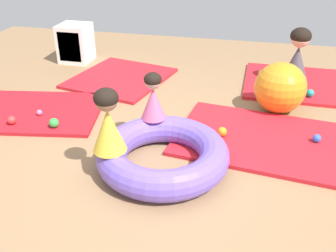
{
  "coord_description": "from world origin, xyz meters",
  "views": [
    {
      "loc": [
        0.81,
        -2.89,
        1.97
      ],
      "look_at": [
        0.14,
        0.06,
        0.31
      ],
      "focal_mm": 40.96,
      "sensor_mm": 36.0,
      "label": 1
    }
  ],
  "objects_px": {
    "play_ball_orange": "(222,132)",
    "child_in_yellow": "(108,121)",
    "play_ball_blue": "(317,138)",
    "play_ball_red": "(12,120)",
    "play_ball_pink": "(39,113)",
    "inflatable_cushion": "(163,154)",
    "play_ball_teal": "(310,93)",
    "adult_seated": "(297,56)",
    "storage_cube": "(75,43)",
    "child_in_pink": "(153,96)",
    "play_ball_green": "(54,123)",
    "exercise_ball_large": "(280,88)",
    "play_ball_yellow": "(261,73)"
  },
  "relations": [
    {
      "from": "play_ball_orange",
      "to": "child_in_yellow",
      "type": "bearing_deg",
      "value": -136.42
    },
    {
      "from": "play_ball_blue",
      "to": "play_ball_red",
      "type": "xyz_separation_m",
      "value": [
        -3.09,
        -0.34,
        0.01
      ]
    },
    {
      "from": "child_in_yellow",
      "to": "play_ball_orange",
      "type": "distance_m",
      "value": 1.27
    },
    {
      "from": "child_in_yellow",
      "to": "play_ball_pink",
      "type": "bearing_deg",
      "value": 66.22
    },
    {
      "from": "inflatable_cushion",
      "to": "play_ball_teal",
      "type": "xyz_separation_m",
      "value": [
        1.4,
        1.78,
        -0.04
      ]
    },
    {
      "from": "adult_seated",
      "to": "storage_cube",
      "type": "height_order",
      "value": "adult_seated"
    },
    {
      "from": "child_in_pink",
      "to": "play_ball_green",
      "type": "distance_m",
      "value": 1.14
    },
    {
      "from": "child_in_pink",
      "to": "exercise_ball_large",
      "type": "relative_size",
      "value": 0.8
    },
    {
      "from": "play_ball_yellow",
      "to": "storage_cube",
      "type": "height_order",
      "value": "storage_cube"
    },
    {
      "from": "play_ball_pink",
      "to": "play_ball_blue",
      "type": "height_order",
      "value": "play_ball_blue"
    },
    {
      "from": "inflatable_cushion",
      "to": "play_ball_green",
      "type": "xyz_separation_m",
      "value": [
        -1.26,
        0.38,
        -0.04
      ]
    },
    {
      "from": "play_ball_orange",
      "to": "play_ball_red",
      "type": "distance_m",
      "value": 2.2
    },
    {
      "from": "adult_seated",
      "to": "play_ball_red",
      "type": "xyz_separation_m",
      "value": [
        -2.96,
        -1.88,
        -0.3
      ]
    },
    {
      "from": "exercise_ball_large",
      "to": "storage_cube",
      "type": "xyz_separation_m",
      "value": [
        -2.98,
        1.07,
        -0.01
      ]
    },
    {
      "from": "play_ball_green",
      "to": "exercise_ball_large",
      "type": "bearing_deg",
      "value": 23.65
    },
    {
      "from": "exercise_ball_large",
      "to": "play_ball_pink",
      "type": "bearing_deg",
      "value": -163.06
    },
    {
      "from": "child_in_yellow",
      "to": "play_ball_pink",
      "type": "relative_size",
      "value": 8.61
    },
    {
      "from": "play_ball_yellow",
      "to": "storage_cube",
      "type": "bearing_deg",
      "value": 178.05
    },
    {
      "from": "child_in_pink",
      "to": "play_ball_red",
      "type": "xyz_separation_m",
      "value": [
        -1.53,
        -0.07,
        -0.4
      ]
    },
    {
      "from": "inflatable_cushion",
      "to": "adult_seated",
      "type": "distance_m",
      "value": 2.56
    },
    {
      "from": "child_in_yellow",
      "to": "inflatable_cushion",
      "type": "bearing_deg",
      "value": -48.79
    },
    {
      "from": "play_ball_green",
      "to": "storage_cube",
      "type": "bearing_deg",
      "value": 108.88
    },
    {
      "from": "play_ball_blue",
      "to": "play_ball_pink",
      "type": "bearing_deg",
      "value": -178.34
    },
    {
      "from": "play_ball_blue",
      "to": "play_ball_teal",
      "type": "relative_size",
      "value": 0.85
    },
    {
      "from": "storage_cube",
      "to": "inflatable_cushion",
      "type": "bearing_deg",
      "value": -51.32
    },
    {
      "from": "child_in_pink",
      "to": "storage_cube",
      "type": "xyz_separation_m",
      "value": [
        -1.77,
        2.04,
        -0.21
      ]
    },
    {
      "from": "child_in_yellow",
      "to": "play_ball_pink",
      "type": "distance_m",
      "value": 1.49
    },
    {
      "from": "play_ball_blue",
      "to": "play_ball_red",
      "type": "height_order",
      "value": "play_ball_red"
    },
    {
      "from": "inflatable_cushion",
      "to": "play_ball_pink",
      "type": "distance_m",
      "value": 1.66
    },
    {
      "from": "child_in_yellow",
      "to": "play_ball_green",
      "type": "xyz_separation_m",
      "value": [
        -0.86,
        0.61,
        -0.44
      ]
    },
    {
      "from": "play_ball_yellow",
      "to": "exercise_ball_large",
      "type": "distance_m",
      "value": 1.02
    },
    {
      "from": "play_ball_blue",
      "to": "play_ball_red",
      "type": "relative_size",
      "value": 0.87
    },
    {
      "from": "play_ball_yellow",
      "to": "exercise_ball_large",
      "type": "relative_size",
      "value": 0.14
    },
    {
      "from": "inflatable_cushion",
      "to": "play_ball_red",
      "type": "bearing_deg",
      "value": 168.6
    },
    {
      "from": "play_ball_yellow",
      "to": "play_ball_red",
      "type": "bearing_deg",
      "value": -141.67
    },
    {
      "from": "child_in_pink",
      "to": "play_ball_blue",
      "type": "xyz_separation_m",
      "value": [
        1.56,
        0.27,
        -0.41
      ]
    },
    {
      "from": "play_ball_pink",
      "to": "storage_cube",
      "type": "relative_size",
      "value": 0.11
    },
    {
      "from": "adult_seated",
      "to": "play_ball_yellow",
      "type": "xyz_separation_m",
      "value": [
        -0.42,
        0.13,
        -0.31
      ]
    },
    {
      "from": "adult_seated",
      "to": "play_ball_pink",
      "type": "height_order",
      "value": "adult_seated"
    },
    {
      "from": "child_in_pink",
      "to": "storage_cube",
      "type": "height_order",
      "value": "child_in_pink"
    },
    {
      "from": "exercise_ball_large",
      "to": "child_in_yellow",
      "type": "bearing_deg",
      "value": -131.37
    },
    {
      "from": "exercise_ball_large",
      "to": "play_ball_red",
      "type": "bearing_deg",
      "value": -159.37
    },
    {
      "from": "storage_cube",
      "to": "child_in_yellow",
      "type": "bearing_deg",
      "value": -59.66
    },
    {
      "from": "child_in_yellow",
      "to": "adult_seated",
      "type": "height_order",
      "value": "child_in_yellow"
    },
    {
      "from": "play_ball_yellow",
      "to": "play_ball_orange",
      "type": "distance_m",
      "value": 1.8
    },
    {
      "from": "play_ball_yellow",
      "to": "exercise_ball_large",
      "type": "bearing_deg",
      "value": -78.64
    },
    {
      "from": "child_in_yellow",
      "to": "play_ball_yellow",
      "type": "relative_size",
      "value": 6.7
    },
    {
      "from": "exercise_ball_large",
      "to": "storage_cube",
      "type": "relative_size",
      "value": 1.03
    },
    {
      "from": "play_ball_blue",
      "to": "exercise_ball_large",
      "type": "bearing_deg",
      "value": 117.06
    },
    {
      "from": "play_ball_pink",
      "to": "play_ball_green",
      "type": "xyz_separation_m",
      "value": [
        0.29,
        -0.21,
        0.02
      ]
    }
  ]
}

